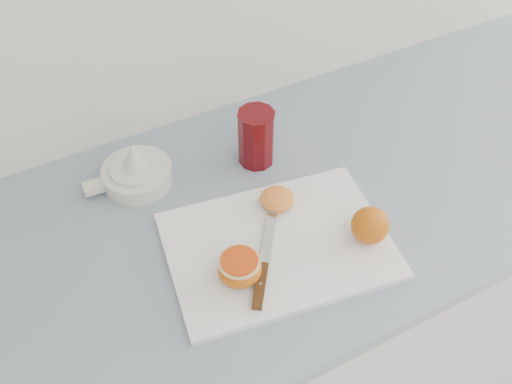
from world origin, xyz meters
The scene contains 8 objects.
counter centered at (-0.18, 1.70, 0.45)m, with size 2.30×0.64×0.89m.
cutting_board centered at (-0.14, 1.60, 0.90)m, with size 0.38×0.27×0.01m, color white.
whole_orange centered at (0.01, 1.54, 0.93)m, with size 0.06×0.06×0.06m.
half_orange centered at (-0.23, 1.57, 0.92)m, with size 0.07×0.07×0.04m.
squeezed_shell centered at (-0.09, 1.68, 0.92)m, with size 0.06×0.06×0.03m.
paring_knife centered at (-0.20, 1.55, 0.91)m, with size 0.13×0.17×0.01m.
citrus_juicer centered at (-0.30, 1.87, 0.91)m, with size 0.17×0.13×0.09m.
red_tumbler centered at (-0.07, 1.81, 0.94)m, with size 0.07×0.07×0.12m.
Camera 1 is at (-0.45, 1.08, 1.67)m, focal length 40.00 mm.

